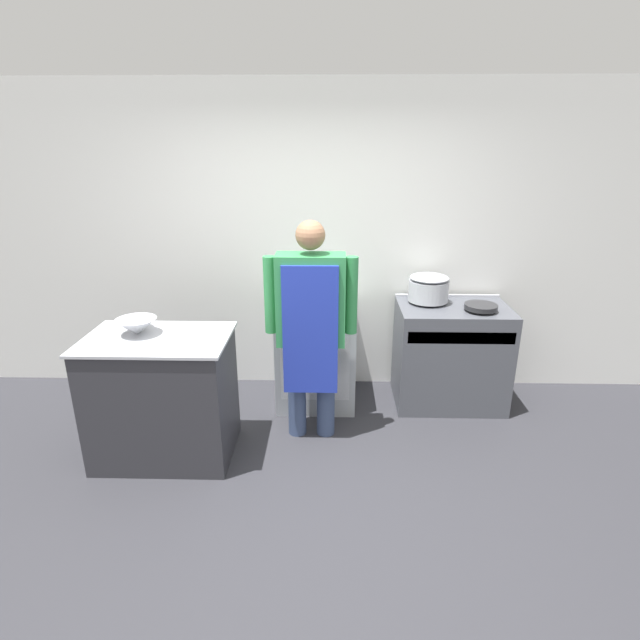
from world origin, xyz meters
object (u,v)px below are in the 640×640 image
object	(u,v)px
fridge_unit	(316,357)
stock_pot	(429,287)
person_cook	(311,319)
saute_pan	(481,307)
stove	(450,355)
mixing_bowl	(137,327)

from	to	relation	value
fridge_unit	stock_pot	distance (m)	1.14
person_cook	saute_pan	xyz separation A→B (m)	(1.37, 0.46, -0.04)
stove	stock_pot	xyz separation A→B (m)	(-0.21, 0.11, 0.58)
stove	person_cook	distance (m)	1.41
stove	person_cook	bearing A→B (deg)	-154.65
fridge_unit	saute_pan	distance (m)	1.45
fridge_unit	saute_pan	size ratio (longest dim) A/B	3.07
mixing_bowl	saute_pan	world-z (taller)	mixing_bowl
saute_pan	mixing_bowl	bearing A→B (deg)	-165.15
person_cook	saute_pan	size ratio (longest dim) A/B	6.33
fridge_unit	person_cook	bearing A→B (deg)	-92.05
person_cook	stock_pot	xyz separation A→B (m)	(0.98, 0.67, 0.06)
fridge_unit	saute_pan	world-z (taller)	saute_pan
stock_pot	mixing_bowl	bearing A→B (deg)	-157.59
fridge_unit	person_cook	world-z (taller)	person_cook
mixing_bowl	stock_pot	bearing A→B (deg)	22.41
stove	mixing_bowl	distance (m)	2.58
fridge_unit	mixing_bowl	size ratio (longest dim) A/B	2.89
stove	person_cook	world-z (taller)	person_cook
person_cook	saute_pan	world-z (taller)	person_cook
stock_pot	saute_pan	size ratio (longest dim) A/B	1.27
stove	fridge_unit	world-z (taller)	stove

